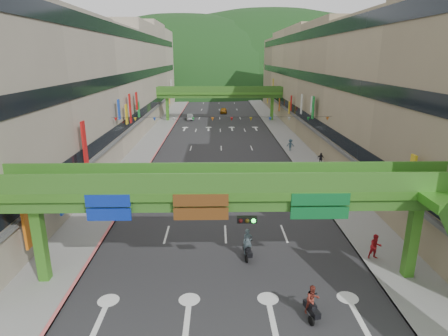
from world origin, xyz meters
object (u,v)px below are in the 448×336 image
object	(u,v)px
car_yellow	(224,111)
car_silver	(190,117)
pedestrian_red	(375,249)
scooter_rider_near	(248,245)
overpass_near	(245,203)
scooter_rider_mid	(312,302)

from	to	relation	value
car_yellow	car_silver	bearing A→B (deg)	-124.48
pedestrian_red	scooter_rider_near	bearing A→B (deg)	173.39
scooter_rider_near	pedestrian_red	size ratio (longest dim) A/B	1.24
overpass_near	car_yellow	xyz separation A→B (m)	(0.04, 70.23, -4.55)
scooter_rider_near	pedestrian_red	distance (m)	8.42
overpass_near	scooter_rider_mid	distance (m)	6.16
scooter_rider_mid	pedestrian_red	size ratio (longest dim) A/B	1.11
scooter_rider_mid	pedestrian_red	xyz separation A→B (m)	(5.57, 5.64, -0.11)
car_silver	pedestrian_red	xyz separation A→B (m)	(16.15, -57.99, 0.25)
overpass_near	car_yellow	distance (m)	70.37
overpass_near	scooter_rider_near	xyz separation A→B (m)	(0.46, 3.04, -4.20)
scooter_rider_mid	car_silver	distance (m)	64.50
scooter_rider_mid	scooter_rider_near	bearing A→B (deg)	115.10
scooter_rider_near	car_yellow	bearing A→B (deg)	90.36
scooter_rider_near	car_yellow	size ratio (longest dim) A/B	0.55
car_yellow	scooter_rider_mid	bearing A→B (deg)	-84.63
overpass_near	car_silver	world-z (taller)	overpass_near
overpass_near	car_yellow	bearing A→B (deg)	89.97
pedestrian_red	car_yellow	bearing A→B (deg)	93.72
overpass_near	pedestrian_red	world-z (taller)	overpass_near
scooter_rider_mid	car_silver	size ratio (longest dim) A/B	0.51
scooter_rider_near	car_silver	xyz separation A→B (m)	(-7.74, 57.57, -0.39)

